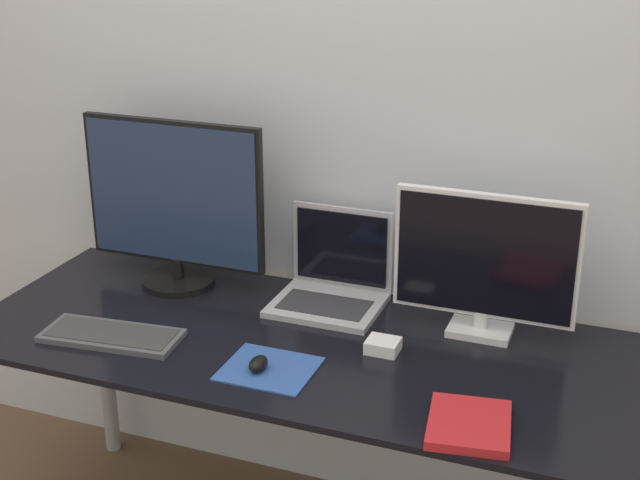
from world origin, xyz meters
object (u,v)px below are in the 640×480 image
monitor_right (485,262)px  laptop (333,281)px  keyboard (112,335)px  power_brick (383,346)px  mouse (258,364)px  book (469,425)px  monitor_left (174,204)px

monitor_right → laptop: size_ratio=1.59×
monitor_right → keyboard: size_ratio=1.26×
monitor_right → power_brick: (-0.22, -0.19, -0.19)m
mouse → book: 0.55m
keyboard → monitor_left: bearing=91.5°
monitor_left → book: bearing=-25.3°
monitor_left → monitor_right: (0.93, 0.00, -0.05)m
monitor_left → keyboard: monitor_left is taller
power_brick → keyboard: bearing=-164.9°
mouse → power_brick: size_ratio=0.82×
laptop → monitor_right: bearing=-6.5°
monitor_left → mouse: size_ratio=8.30×
laptop → power_brick: 0.34m
keyboard → mouse: bearing=-2.9°
laptop → keyboard: bearing=-137.5°
monitor_left → mouse: bearing=-41.8°
monitor_left → power_brick: 0.78m
keyboard → mouse: 0.44m
monitor_right → power_brick: bearing=-138.1°
laptop → mouse: size_ratio=4.47×
keyboard → laptop: bearing=42.5°
monitor_right → book: bearing=-81.5°
monitor_right → power_brick: monitor_right is taller
keyboard → power_brick: (0.70, 0.19, 0.01)m
monitor_right → power_brick: 0.35m
laptop → book: bearing=-45.5°
keyboard → mouse: (0.44, -0.02, 0.01)m
mouse → book: size_ratio=0.29×
book → power_brick: bearing=135.9°
book → power_brick: power_brick is taller
monitor_right → mouse: monitor_right is taller
laptop → keyboard: laptop is taller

